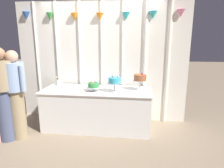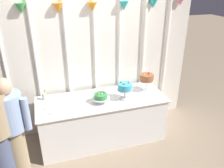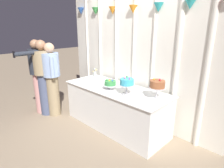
{
  "view_description": "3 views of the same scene",
  "coord_description": "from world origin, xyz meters",
  "px_view_note": "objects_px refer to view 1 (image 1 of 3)",
  "views": [
    {
      "loc": [
        0.75,
        -3.56,
        1.79
      ],
      "look_at": [
        0.3,
        0.09,
        0.92
      ],
      "focal_mm": 31.62,
      "sensor_mm": 36.0,
      "label": 1
    },
    {
      "loc": [
        -0.83,
        -3.09,
        2.62
      ],
      "look_at": [
        0.18,
        0.09,
        1.05
      ],
      "focal_mm": 36.51,
      "sensor_mm": 36.0,
      "label": 2
    },
    {
      "loc": [
        2.33,
        -2.35,
        1.94
      ],
      "look_at": [
        -0.02,
        0.02,
        0.89
      ],
      "focal_mm": 30.48,
      "sensor_mm": 36.0,
      "label": 3
    }
  ],
  "objects_px": {
    "guest_man_dark_suit": "(3,92)",
    "flower_vase": "(58,82)",
    "cake_display_leftmost": "(94,86)",
    "cake_display_rightmost": "(140,78)",
    "tealight_near_left": "(51,91)",
    "cake_display_center": "(115,81)",
    "guest_man_pink_jacket": "(16,92)",
    "cake_table": "(97,109)",
    "tealight_far_left": "(51,88)",
    "tealight_near_right": "(56,89)"
  },
  "relations": [
    {
      "from": "cake_display_center",
      "to": "tealight_far_left",
      "type": "distance_m",
      "value": 1.29
    },
    {
      "from": "cake_display_center",
      "to": "guest_man_pink_jacket",
      "type": "bearing_deg",
      "value": -164.37
    },
    {
      "from": "cake_display_rightmost",
      "to": "guest_man_dark_suit",
      "type": "bearing_deg",
      "value": -162.17
    },
    {
      "from": "cake_display_center",
      "to": "guest_man_dark_suit",
      "type": "relative_size",
      "value": 0.2
    },
    {
      "from": "cake_display_center",
      "to": "cake_display_rightmost",
      "type": "bearing_deg",
      "value": 21.17
    },
    {
      "from": "cake_display_rightmost",
      "to": "flower_vase",
      "type": "height_order",
      "value": "cake_display_rightmost"
    },
    {
      "from": "cake_display_rightmost",
      "to": "tealight_near_left",
      "type": "distance_m",
      "value": 1.71
    },
    {
      "from": "tealight_near_right",
      "to": "guest_man_dark_suit",
      "type": "relative_size",
      "value": 0.02
    },
    {
      "from": "tealight_far_left",
      "to": "cake_display_center",
      "type": "bearing_deg",
      "value": -2.63
    },
    {
      "from": "cake_display_leftmost",
      "to": "cake_display_center",
      "type": "bearing_deg",
      "value": -1.36
    },
    {
      "from": "cake_display_center",
      "to": "guest_man_dark_suit",
      "type": "bearing_deg",
      "value": -163.04
    },
    {
      "from": "cake_display_center",
      "to": "guest_man_pink_jacket",
      "type": "xyz_separation_m",
      "value": [
        -1.68,
        -0.47,
        -0.14
      ]
    },
    {
      "from": "cake_display_leftmost",
      "to": "tealight_near_right",
      "type": "height_order",
      "value": "cake_display_leftmost"
    },
    {
      "from": "cake_display_rightmost",
      "to": "tealight_near_left",
      "type": "bearing_deg",
      "value": -170.26
    },
    {
      "from": "cake_display_center",
      "to": "cake_table",
      "type": "bearing_deg",
      "value": 163.52
    },
    {
      "from": "tealight_far_left",
      "to": "tealight_near_right",
      "type": "distance_m",
      "value": 0.13
    },
    {
      "from": "tealight_near_left",
      "to": "guest_man_dark_suit",
      "type": "height_order",
      "value": "guest_man_dark_suit"
    },
    {
      "from": "cake_display_leftmost",
      "to": "tealight_far_left",
      "type": "xyz_separation_m",
      "value": [
        -0.87,
        0.05,
        -0.1
      ]
    },
    {
      "from": "tealight_near_left",
      "to": "guest_man_dark_suit",
      "type": "xyz_separation_m",
      "value": [
        -0.65,
        -0.46,
        0.08
      ]
    },
    {
      "from": "tealight_near_left",
      "to": "cake_display_center",
      "type": "bearing_deg",
      "value": 4.99
    },
    {
      "from": "cake_display_rightmost",
      "to": "tealight_near_right",
      "type": "distance_m",
      "value": 1.65
    },
    {
      "from": "cake_table",
      "to": "tealight_near_right",
      "type": "xyz_separation_m",
      "value": [
        -0.79,
        -0.09,
        0.41
      ]
    },
    {
      "from": "tealight_near_left",
      "to": "cake_table",
      "type": "bearing_deg",
      "value": 14.31
    },
    {
      "from": "tealight_near_left",
      "to": "guest_man_dark_suit",
      "type": "bearing_deg",
      "value": -144.82
    },
    {
      "from": "tealight_near_right",
      "to": "cake_display_center",
      "type": "bearing_deg",
      "value": -1.04
    },
    {
      "from": "flower_vase",
      "to": "guest_man_pink_jacket",
      "type": "bearing_deg",
      "value": -116.67
    },
    {
      "from": "cake_display_rightmost",
      "to": "guest_man_dark_suit",
      "type": "relative_size",
      "value": 0.21
    },
    {
      "from": "cake_display_rightmost",
      "to": "tealight_far_left",
      "type": "bearing_deg",
      "value": -175.97
    },
    {
      "from": "flower_vase",
      "to": "cake_display_leftmost",
      "type": "bearing_deg",
      "value": -22.75
    },
    {
      "from": "tealight_near_right",
      "to": "tealight_far_left",
      "type": "bearing_deg",
      "value": 162.99
    },
    {
      "from": "tealight_near_right",
      "to": "guest_man_pink_jacket",
      "type": "distance_m",
      "value": 0.73
    },
    {
      "from": "tealight_near_left",
      "to": "tealight_far_left",
      "type": "bearing_deg",
      "value": 115.36
    },
    {
      "from": "cake_table",
      "to": "guest_man_dark_suit",
      "type": "bearing_deg",
      "value": -155.65
    },
    {
      "from": "tealight_near_right",
      "to": "tealight_near_left",
      "type": "bearing_deg",
      "value": -109.84
    },
    {
      "from": "cake_display_leftmost",
      "to": "tealight_far_left",
      "type": "height_order",
      "value": "cake_display_leftmost"
    },
    {
      "from": "cake_display_center",
      "to": "guest_man_pink_jacket",
      "type": "distance_m",
      "value": 1.75
    },
    {
      "from": "cake_display_rightmost",
      "to": "guest_man_dark_suit",
      "type": "distance_m",
      "value": 2.44
    },
    {
      "from": "flower_vase",
      "to": "guest_man_dark_suit",
      "type": "distance_m",
      "value": 1.1
    },
    {
      "from": "guest_man_dark_suit",
      "to": "flower_vase",
      "type": "bearing_deg",
      "value": 57.73
    },
    {
      "from": "flower_vase",
      "to": "cake_table",
      "type": "bearing_deg",
      "value": -16.22
    },
    {
      "from": "cake_display_center",
      "to": "tealight_near_right",
      "type": "relative_size",
      "value": 8.27
    },
    {
      "from": "cake_table",
      "to": "tealight_near_right",
      "type": "bearing_deg",
      "value": -173.7
    },
    {
      "from": "cake_display_leftmost",
      "to": "tealight_near_left",
      "type": "bearing_deg",
      "value": -171.81
    },
    {
      "from": "cake_display_leftmost",
      "to": "cake_display_center",
      "type": "height_order",
      "value": "cake_display_center"
    },
    {
      "from": "cake_table",
      "to": "flower_vase",
      "type": "bearing_deg",
      "value": 163.78
    },
    {
      "from": "flower_vase",
      "to": "tealight_near_left",
      "type": "height_order",
      "value": "flower_vase"
    },
    {
      "from": "tealight_far_left",
      "to": "guest_man_pink_jacket",
      "type": "relative_size",
      "value": 0.02
    },
    {
      "from": "cake_display_rightmost",
      "to": "tealight_far_left",
      "type": "xyz_separation_m",
      "value": [
        -1.75,
        -0.12,
        -0.22
      ]
    },
    {
      "from": "cake_display_leftmost",
      "to": "guest_man_dark_suit",
      "type": "bearing_deg",
      "value": -158.35
    },
    {
      "from": "tealight_near_right",
      "to": "cake_display_rightmost",
      "type": "bearing_deg",
      "value": 5.65
    }
  ]
}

